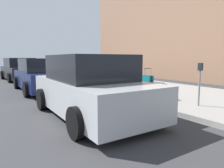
{
  "coord_description": "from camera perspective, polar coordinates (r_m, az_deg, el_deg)",
  "views": [
    {
      "loc": [
        -7.72,
        4.3,
        1.53
      ],
      "look_at": [
        -1.61,
        0.22,
        0.6
      ],
      "focal_mm": 32.18,
      "sensor_mm": 36.0,
      "label": 1
    }
  ],
  "objects": [
    {
      "name": "bollard_post",
      "position": [
        10.78,
        -6.05,
        1.79
      ],
      "size": [
        0.15,
        0.15,
        0.76
      ],
      "primitive_type": "cylinder",
      "color": "#333338",
      "rests_on": "sidewalk_curb"
    },
    {
      "name": "fire_hydrant",
      "position": [
        10.3,
        -3.65,
        1.62
      ],
      "size": [
        0.39,
        0.21,
        0.75
      ],
      "color": "#D89E0C",
      "rests_on": "sidewalk_curb"
    },
    {
      "name": "suitcase_navy_2",
      "position": [
        7.91,
        6.84,
        -0.59
      ],
      "size": [
        0.49,
        0.25,
        0.95
      ],
      "color": "navy",
      "rests_on": "sidewalk_curb"
    },
    {
      "name": "ground_plane",
      "position": [
        8.97,
        -4.53,
        -2.63
      ],
      "size": [
        40.0,
        40.0,
        0.0
      ],
      "primitive_type": "plane",
      "color": "#333335"
    },
    {
      "name": "parked_car_charcoal_2",
      "position": [
        15.86,
        -24.79,
        3.7
      ],
      "size": [
        4.59,
        2.22,
        1.58
      ],
      "color": "black",
      "rests_on": "ground_plane"
    },
    {
      "name": "building_facade_sidewalk_side",
      "position": [
        15.55,
        26.63,
        18.45
      ],
      "size": [
        24.0,
        3.0,
        9.51
      ],
      "primitive_type": "cube",
      "color": "#936B51",
      "rests_on": "ground_plane"
    },
    {
      "name": "suitcase_olive_6",
      "position": [
        9.61,
        -0.71,
        0.72
      ],
      "size": [
        0.4,
        0.25,
        0.89
      ],
      "color": "#59601E",
      "rests_on": "sidewalk_curb"
    },
    {
      "name": "suitcase_maroon_5",
      "position": [
        9.19,
        0.7,
        0.19
      ],
      "size": [
        0.4,
        0.21,
        0.81
      ],
      "color": "maroon",
      "rests_on": "sidewalk_curb"
    },
    {
      "name": "parked_car_navy_1",
      "position": [
        10.15,
        -19.56,
        2.25
      ],
      "size": [
        4.48,
        2.05,
        1.54
      ],
      "color": "#141E4C",
      "rests_on": "ground_plane"
    },
    {
      "name": "suitcase_black_0",
      "position": [
        7.19,
        13.28,
        -2.01
      ],
      "size": [
        0.51,
        0.22,
        0.58
      ],
      "color": "black",
      "rests_on": "sidewalk_curb"
    },
    {
      "name": "sidewalk_curb",
      "position": [
        10.4,
        7.58,
        -0.93
      ],
      "size": [
        18.0,
        5.0,
        0.14
      ],
      "primitive_type": "cube",
      "color": "gray",
      "rests_on": "ground_plane"
    },
    {
      "name": "suitcase_teal_1",
      "position": [
        7.55,
        10.03,
        -0.52
      ],
      "size": [
        0.46,
        0.24,
        1.05
      ],
      "color": "#0F606B",
      "rests_on": "sidewalk_curb"
    },
    {
      "name": "parking_meter",
      "position": [
        6.41,
        23.67,
        1.55
      ],
      "size": [
        0.12,
        0.09,
        1.27
      ],
      "color": "slate",
      "rests_on": "sidewalk_curb"
    },
    {
      "name": "parked_car_silver_0",
      "position": [
        5.41,
        -6.23,
        -1.01
      ],
      "size": [
        4.3,
        2.17,
        1.63
      ],
      "color": "#B2B5BA",
      "rests_on": "ground_plane"
    },
    {
      "name": "suitcase_red_4",
      "position": [
        8.8,
        2.64,
        0.05
      ],
      "size": [
        0.42,
        0.25,
        0.84
      ],
      "color": "red",
      "rests_on": "sidewalk_curb"
    },
    {
      "name": "suitcase_silver_3",
      "position": [
        8.38,
        4.78,
        -0.12
      ],
      "size": [
        0.46,
        0.21,
        0.88
      ],
      "color": "#9EA0A8",
      "rests_on": "sidewalk_curb"
    }
  ]
}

